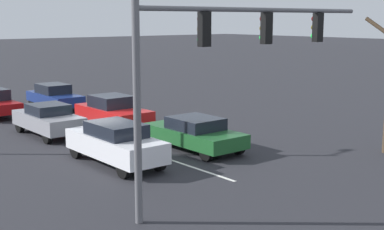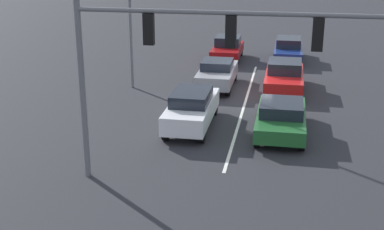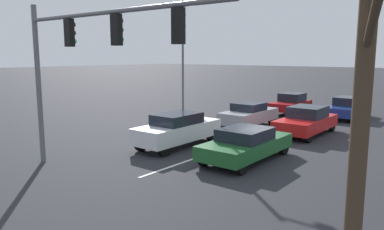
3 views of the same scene
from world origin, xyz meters
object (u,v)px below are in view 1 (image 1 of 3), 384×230
Objects in this scene: car_red_leftlane_second at (113,111)px; car_gray_midlane_second at (48,119)px; car_darkgreen_leftlane_front at (194,133)px; traffic_signal_gantry at (224,49)px; car_navy_leftlane_third at (54,96)px; car_white_midlane_front at (115,143)px.

car_red_leftlane_second reaches higher than car_gray_midlane_second.
traffic_signal_gantry is (3.26, 5.29, 3.78)m from car_darkgreen_leftlane_front.
traffic_signal_gantry reaches higher than car_red_leftlane_second.
traffic_signal_gantry is at bearing 79.78° from car_navy_leftlane_third.
car_white_midlane_front reaches higher than car_gray_midlane_second.
car_white_midlane_front reaches higher than car_darkgreen_leftlane_front.
car_red_leftlane_second is at bearing -120.26° from car_white_midlane_front.
car_red_leftlane_second is 1.09× the size of car_gray_midlane_second.
car_white_midlane_front is at bearing 88.08° from car_gray_midlane_second.
car_navy_leftlane_third is 0.50× the size of traffic_signal_gantry.
car_gray_midlane_second is at bearing -60.96° from car_darkgreen_leftlane_front.
car_gray_midlane_second reaches higher than car_darkgreen_leftlane_front.
car_darkgreen_leftlane_front is at bearing 119.04° from car_gray_midlane_second.
car_white_midlane_front is 0.50× the size of traffic_signal_gantry.
car_white_midlane_front is 1.09× the size of car_gray_midlane_second.
car_red_leftlane_second is 3.49m from car_gray_midlane_second.
car_white_midlane_front reaches higher than car_red_leftlane_second.
car_navy_leftlane_third is (-3.60, -7.06, -0.03)m from car_gray_midlane_second.
car_white_midlane_front is at bearing 74.01° from car_navy_leftlane_third.
car_white_midlane_front is 7.34m from car_red_leftlane_second.
car_darkgreen_leftlane_front is 7.27m from traffic_signal_gantry.
traffic_signal_gantry is (3.36, 18.64, 3.74)m from car_navy_leftlane_third.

